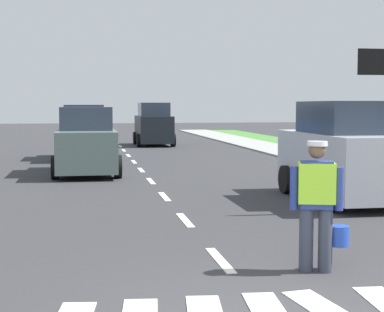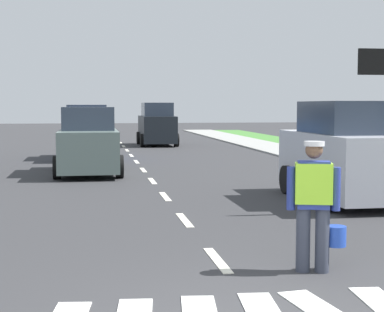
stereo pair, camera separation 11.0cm
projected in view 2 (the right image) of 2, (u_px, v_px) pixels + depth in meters
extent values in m
plane|color=#333335|center=(131.00, 155.00, 26.47)|extent=(96.00, 96.00, 0.00)
cube|color=silver|center=(217.00, 260.00, 8.47)|extent=(0.14, 1.40, 0.01)
cube|color=silver|center=(185.00, 220.00, 11.42)|extent=(0.14, 1.40, 0.01)
cube|color=silver|center=(165.00, 197.00, 14.37)|extent=(0.14, 1.40, 0.01)
cube|color=silver|center=(152.00, 181.00, 17.32)|extent=(0.14, 1.40, 0.01)
cube|color=silver|center=(143.00, 170.00, 20.27)|extent=(0.14, 1.40, 0.01)
cube|color=silver|center=(136.00, 162.00, 23.22)|extent=(0.14, 1.40, 0.01)
cube|color=silver|center=(131.00, 155.00, 26.17)|extent=(0.14, 1.40, 0.01)
cube|color=silver|center=(127.00, 150.00, 29.12)|extent=(0.14, 1.40, 0.01)
cube|color=silver|center=(124.00, 146.00, 32.07)|extent=(0.14, 1.40, 0.01)
cube|color=silver|center=(121.00, 143.00, 35.02)|extent=(0.14, 1.40, 0.01)
cube|color=silver|center=(118.00, 140.00, 37.97)|extent=(0.14, 1.40, 0.01)
cube|color=silver|center=(116.00, 137.00, 40.92)|extent=(0.14, 1.40, 0.01)
cube|color=silver|center=(115.00, 135.00, 43.87)|extent=(0.14, 1.40, 0.01)
cube|color=silver|center=(113.00, 133.00, 46.82)|extent=(0.14, 1.40, 0.01)
cube|color=silver|center=(112.00, 132.00, 49.77)|extent=(0.14, 1.40, 0.01)
cube|color=silver|center=(110.00, 130.00, 52.72)|extent=(0.14, 1.40, 0.01)
cylinder|color=#383D4C|center=(303.00, 240.00, 7.87)|extent=(0.18, 0.18, 0.82)
cylinder|color=#383D4C|center=(322.00, 240.00, 7.84)|extent=(0.18, 0.18, 0.82)
cube|color=navy|center=(314.00, 185.00, 7.80)|extent=(0.45, 0.34, 0.60)
cube|color=#A5EA33|center=(314.00, 183.00, 7.80)|extent=(0.52, 0.40, 0.51)
cylinder|color=navy|center=(291.00, 188.00, 7.84)|extent=(0.11, 0.11, 0.55)
cylinder|color=navy|center=(336.00, 189.00, 7.77)|extent=(0.11, 0.11, 0.55)
sphere|color=brown|center=(314.00, 150.00, 7.76)|extent=(0.22, 0.22, 0.22)
cylinder|color=silver|center=(314.00, 144.00, 7.76)|extent=(0.26, 0.26, 0.06)
cylinder|color=#2347B7|center=(336.00, 236.00, 7.92)|extent=(0.26, 0.26, 0.26)
cube|color=black|center=(157.00, 129.00, 32.78)|extent=(1.71, 3.83, 1.38)
cube|color=#2D3847|center=(157.00, 109.00, 32.61)|extent=(1.50, 2.11, 0.70)
cylinder|color=black|center=(139.00, 138.00, 33.85)|extent=(0.22, 0.68, 0.68)
cylinder|color=black|center=(170.00, 138.00, 34.14)|extent=(0.22, 0.68, 0.68)
cylinder|color=black|center=(142.00, 140.00, 31.52)|extent=(0.22, 0.68, 0.68)
cylinder|color=black|center=(176.00, 140.00, 31.80)|extent=(0.22, 0.68, 0.68)
cube|color=slate|center=(88.00, 149.00, 19.19)|extent=(1.75, 4.30, 1.19)
cube|color=#2D3847|center=(88.00, 118.00, 19.22)|extent=(1.54, 2.36, 0.70)
cylinder|color=black|center=(120.00, 166.00, 18.06)|extent=(0.22, 0.68, 0.68)
cylinder|color=black|center=(57.00, 167.00, 17.77)|extent=(0.22, 0.68, 0.68)
cylinder|color=black|center=(116.00, 159.00, 20.68)|extent=(0.22, 0.68, 0.68)
cylinder|color=black|center=(61.00, 159.00, 20.39)|extent=(0.22, 0.68, 0.68)
cube|color=silver|center=(343.00, 163.00, 13.71)|extent=(1.68, 4.14, 1.33)
cube|color=#2D3847|center=(346.00, 117.00, 13.53)|extent=(1.47, 2.28, 0.70)
cylinder|color=black|center=(288.00, 179.00, 14.88)|extent=(0.22, 0.68, 0.68)
cylinder|color=black|center=(355.00, 178.00, 15.15)|extent=(0.22, 0.68, 0.68)
cylinder|color=black|center=(328.00, 195.00, 12.35)|extent=(0.22, 0.68, 0.68)
cube|color=#1E4799|center=(87.00, 138.00, 24.56)|extent=(1.71, 4.05, 1.26)
cube|color=#2D3847|center=(87.00, 114.00, 24.58)|extent=(1.51, 2.23, 0.70)
cylinder|color=black|center=(111.00, 152.00, 23.50)|extent=(0.22, 0.68, 0.68)
cylinder|color=black|center=(64.00, 153.00, 23.22)|extent=(0.22, 0.68, 0.68)
cylinder|color=black|center=(109.00, 148.00, 25.97)|extent=(0.22, 0.68, 0.68)
cylinder|color=black|center=(66.00, 148.00, 25.69)|extent=(0.22, 0.68, 0.68)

